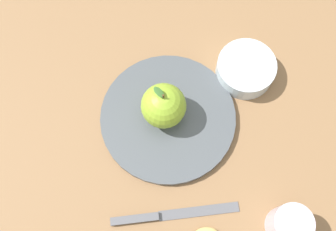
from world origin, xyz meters
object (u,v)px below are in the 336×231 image
apple (164,106)px  cup (289,224)px  side_bowl (246,68)px  knife (163,216)px  dinner_plate (168,117)px

apple → cup: apple is taller
side_bowl → knife: side_bowl is taller
side_bowl → knife: 0.32m
dinner_plate → cup: 0.29m
dinner_plate → side_bowl: 0.18m
dinner_plate → side_bowl: bearing=-106.4°
apple → dinner_plate: bearing=-177.5°
side_bowl → knife: size_ratio=0.63×
apple → side_bowl: (-0.06, -0.17, -0.03)m
apple → cup: bearing=177.2°
apple → knife: size_ratio=0.52×
dinner_plate → knife: (-0.12, 0.14, -0.00)m
side_bowl → cup: bearing=141.5°
knife → apple: bearing=-48.8°
apple → cup: (-0.30, 0.01, -0.02)m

